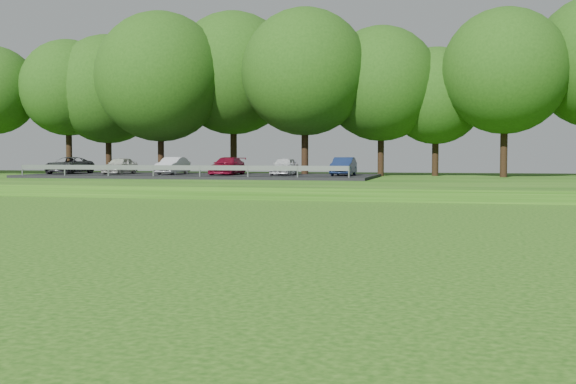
# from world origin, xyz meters

# --- Properties ---
(berm) EXTENTS (130.00, 30.00, 0.60)m
(berm) POSITION_xyz_m (0.00, 34.00, 0.30)
(berm) COLOR #16400C
(berm) RESTS_ON ground
(treeline) EXTENTS (104.00, 7.00, 15.00)m
(treeline) POSITION_xyz_m (0.00, 38.00, 8.10)
(treeline) COLOR #1E4510
(treeline) RESTS_ON berm
(parking_lot) EXTENTS (24.00, 9.00, 1.38)m
(parking_lot) POSITION_xyz_m (-24.50, 32.82, 1.06)
(parking_lot) COLOR black
(parking_lot) RESTS_ON berm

